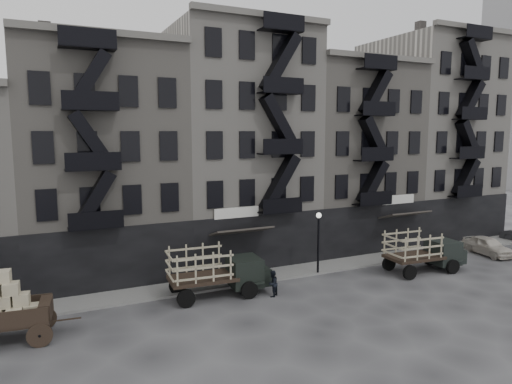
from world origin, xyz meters
name	(u,v)px	position (x,y,z in m)	size (l,w,h in m)	color
ground	(299,293)	(0.00, 0.00, 0.00)	(140.00, 140.00, 0.00)	#38383A
sidewalk	(271,275)	(0.00, 3.75, 0.07)	(55.00, 2.50, 0.15)	slate
building_midwest	(100,164)	(-10.00, 9.83, 7.50)	(10.00, 11.35, 16.20)	gray
building_center	(235,147)	(0.00, 9.82, 8.50)	(10.00, 11.35, 18.20)	#ACA79E
building_mideast	(342,157)	(10.00, 9.83, 7.50)	(10.00, 11.35, 16.20)	gray
building_east	(428,139)	(20.00, 9.82, 9.00)	(10.00, 11.35, 19.20)	#ACA79E
lamp_post	(318,235)	(3.00, 2.60, 2.78)	(0.36, 0.36, 4.28)	black
wagon	(4,303)	(-15.56, 0.15, 1.91)	(4.17, 2.56, 3.34)	black
stake_truck_west	(216,268)	(-4.67, 1.71, 1.71)	(6.11, 2.82, 3.00)	black
stake_truck_east	(424,249)	(9.94, -0.01, 1.66)	(5.93, 2.78, 2.90)	black
car_east	(488,246)	(17.94, 1.13, 0.72)	(1.70, 4.23, 1.44)	beige
pedestrian_mid	(273,284)	(-1.72, 0.21, 0.79)	(0.76, 0.59, 1.57)	black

